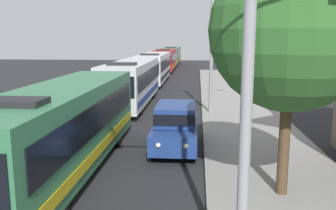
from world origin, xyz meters
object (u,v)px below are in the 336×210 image
white_suv (176,125)px  streetlamp_near (249,28)px  bus_second_in_line (132,81)px  roadside_tree (291,30)px  bus_rear (172,55)px  streetlamp_mid (212,28)px  bus_middle (154,67)px  bus_lead (64,125)px  bus_fourth_in_line (165,59)px

white_suv → streetlamp_near: (1.70, -9.16, 3.79)m
bus_second_in_line → roadside_tree: roadside_tree is taller
bus_second_in_line → bus_rear: same height
streetlamp_mid → bus_second_in_line: bearing=151.1°
bus_middle → roadside_tree: size_ratio=1.68×
bus_lead → bus_rear: 52.81m
bus_fourth_in_line → streetlamp_near: bearing=-83.3°
bus_rear → white_suv: (3.70, -49.66, -0.66)m
bus_middle → white_suv: (3.70, -23.17, -0.66)m
bus_middle → bus_fourth_in_line: same height
bus_second_in_line → streetlamp_near: (5.40, -19.22, 3.14)m
bus_rear → roadside_tree: roadside_tree is taller
roadside_tree → bus_fourth_in_line: bearing=99.8°
bus_fourth_in_line → white_suv: (3.70, -36.65, -0.66)m
bus_lead → streetlamp_near: bearing=-48.0°
bus_rear → roadside_tree: bearing=-82.5°
bus_middle → streetlamp_mid: size_ratio=1.42×
bus_rear → streetlamp_near: streetlamp_near is taller
white_suv → bus_lead: bearing=-139.5°
bus_second_in_line → roadside_tree: bearing=-64.3°
roadside_tree → white_suv: bearing=126.0°
white_suv → streetlamp_near: bearing=-79.5°
bus_fourth_in_line → streetlamp_mid: (5.40, -29.57, 3.54)m
bus_lead → white_suv: 4.91m
bus_rear → white_suv: size_ratio=2.63×
bus_fourth_in_line → bus_second_in_line: bearing=-90.0°
roadside_tree → streetlamp_near: bearing=-111.1°
bus_middle → streetlamp_mid: 17.33m
bus_lead → bus_middle: size_ratio=1.00×
roadside_tree → streetlamp_mid: bearing=98.3°
roadside_tree → bus_middle: bearing=104.3°
streetlamp_near → roadside_tree: 4.77m
bus_second_in_line → streetlamp_near: bearing=-74.3°
bus_second_in_line → streetlamp_mid: (5.40, -2.98, 3.54)m
streetlamp_mid → roadside_tree: streetlamp_mid is taller
white_suv → roadside_tree: bearing=-54.0°
roadside_tree → bus_lead: bearing=167.7°
bus_second_in_line → white_suv: bus_second_in_line is taller
bus_rear → streetlamp_near: 59.15m
bus_middle → streetlamp_mid: (5.40, -16.08, 3.54)m
bus_second_in_line → bus_rear: 39.60m
bus_lead → bus_middle: 26.32m
bus_lead → bus_fourth_in_line: bearing=90.0°
bus_rear → streetlamp_near: size_ratio=1.60×
streetlamp_near → roadside_tree: size_ratio=1.08×
bus_second_in_line → bus_middle: bearing=90.0°
bus_lead → streetlamp_near: streetlamp_near is taller
bus_fourth_in_line → roadside_tree: size_ratio=1.57×
bus_fourth_in_line → white_suv: bearing=-84.2°
bus_middle → streetlamp_near: size_ratio=1.56×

